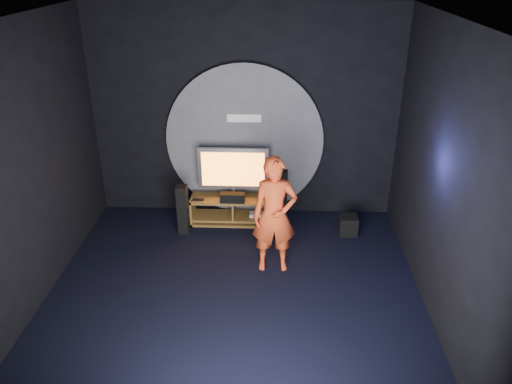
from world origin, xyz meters
TOP-DOWN VIEW (x-y plane):
  - floor at (0.00, 0.00)m, footprint 5.00×5.00m
  - back_wall at (0.00, 2.50)m, footprint 5.00×0.04m
  - front_wall at (0.00, -2.50)m, footprint 5.00×0.04m
  - left_wall at (-2.50, 0.00)m, footprint 0.04×5.00m
  - right_wall at (2.50, 0.00)m, footprint 0.04×5.00m
  - ceiling at (0.00, 0.00)m, footprint 5.00×5.00m
  - wall_disc_panel at (0.00, 2.44)m, footprint 2.60×0.11m
  - media_console at (-0.16, 2.05)m, footprint 1.43×0.45m
  - tv at (-0.17, 2.12)m, footprint 1.15×0.22m
  - center_speaker at (-0.17, 1.90)m, footprint 0.40×0.15m
  - remote at (-0.74, 1.93)m, footprint 0.18×0.05m
  - tower_speaker_left at (-0.95, 1.66)m, footprint 0.17×0.18m
  - tower_speaker_right at (0.64, 2.35)m, footprint 0.17×0.18m
  - subwoofer at (1.71, 1.73)m, footprint 0.29×0.29m
  - player at (0.52, 0.73)m, footprint 0.65×0.45m

SIDE VIEW (x-z plane):
  - floor at x=0.00m, z-range 0.00..0.00m
  - subwoofer at x=1.71m, z-range 0.00..0.31m
  - media_console at x=-0.16m, z-range -0.03..0.42m
  - tower_speaker_left at x=-0.95m, z-range 0.00..0.83m
  - tower_speaker_right at x=0.64m, z-range 0.00..0.83m
  - remote at x=-0.74m, z-range 0.45..0.47m
  - center_speaker at x=-0.17m, z-range 0.45..0.60m
  - player at x=0.52m, z-range 0.00..1.70m
  - tv at x=-0.17m, z-range 0.49..1.34m
  - wall_disc_panel at x=0.00m, z-range 0.00..2.60m
  - back_wall at x=0.00m, z-range 0.00..3.50m
  - front_wall at x=0.00m, z-range 0.00..3.50m
  - left_wall at x=-2.50m, z-range 0.00..3.50m
  - right_wall at x=2.50m, z-range 0.00..3.50m
  - ceiling at x=0.00m, z-range 3.50..3.51m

